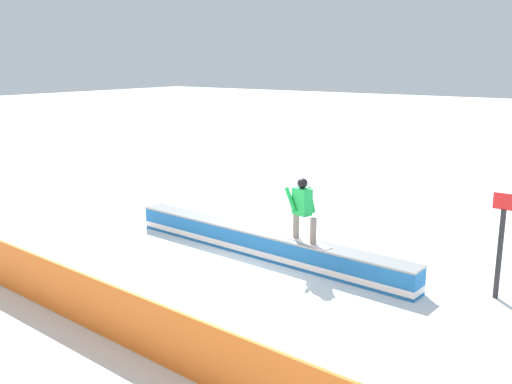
% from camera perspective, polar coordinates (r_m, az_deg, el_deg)
% --- Properties ---
extents(ground_plane, '(120.00, 120.00, 0.00)m').
position_cam_1_polar(ground_plane, '(13.08, 0.66, -6.36)').
color(ground_plane, white).
extents(grind_box, '(7.54, 1.03, 0.58)m').
position_cam_1_polar(grind_box, '(13.00, 0.66, -5.26)').
color(grind_box, '#1D69B8').
rests_on(grind_box, ground_plane).
extents(snowboarder, '(1.43, 0.68, 1.35)m').
position_cam_1_polar(snowboarder, '(12.10, 4.66, -1.55)').
color(snowboarder, silver).
rests_on(snowboarder, grind_box).
extents(safety_fence, '(13.61, 0.92, 0.95)m').
position_cam_1_polar(safety_fence, '(9.76, -15.59, -10.84)').
color(safety_fence, orange).
rests_on(safety_fence, ground_plane).
extents(trail_marker, '(0.40, 0.10, 2.00)m').
position_cam_1_polar(trail_marker, '(11.44, 23.15, -4.68)').
color(trail_marker, '#262628').
rests_on(trail_marker, ground_plane).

